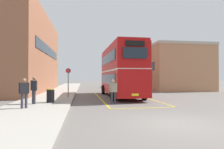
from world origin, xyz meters
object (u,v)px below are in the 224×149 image
Objects in this scene: double_decker_bus at (121,70)px; single_deck_bus at (123,78)px; pedestrian_boarding at (113,90)px; pedestrian_waiting_far at (24,91)px; pedestrian_waiting_near at (34,88)px; litter_bin at (50,96)px; bus_stop_sign at (68,80)px.

double_decker_bus is 1.16× the size of single_deck_bus.
double_decker_bus reaches higher than pedestrian_boarding.
pedestrian_boarding is (-1.48, -4.99, -1.50)m from double_decker_bus.
single_deck_bus is at bearing 77.59° from double_decker_bus.
pedestrian_waiting_far reaches higher than pedestrian_boarding.
pedestrian_waiting_near reaches higher than pedestrian_waiting_far.
double_decker_bus is 8.45m from pedestrian_waiting_near.
pedestrian_boarding is at bearing 17.95° from pedestrian_waiting_far.
double_decker_bus is 10.70× the size of litter_bin.
pedestrian_boarding is 0.69× the size of bus_stop_sign.
single_deck_bus is at bearing 65.05° from bus_stop_sign.
double_decker_bus is at bearing 11.54° from bus_stop_sign.
single_deck_bus is 4.84× the size of pedestrian_boarding.
bus_stop_sign is (1.97, 5.73, 0.56)m from pedestrian_waiting_far.
single_deck_bus is at bearing 64.97° from pedestrian_waiting_near.
single_deck_bus is 4.72× the size of pedestrian_waiting_near.
pedestrian_waiting_near is at bearing -150.85° from litter_bin.
pedestrian_waiting_near reaches higher than litter_bin.
litter_bin is at bearing -142.46° from double_decker_bus.
double_decker_bus reaches higher than bus_stop_sign.
pedestrian_boarding is 5.59m from pedestrian_waiting_far.
pedestrian_boarding is at bearing -0.38° from pedestrian_waiting_near.
pedestrian_waiting_near is (-5.23, 0.03, 0.17)m from pedestrian_boarding.
pedestrian_waiting_near is 1.07× the size of pedestrian_waiting_far.
pedestrian_boarding is 1.90× the size of litter_bin.
pedestrian_waiting_near is 4.42m from bus_stop_sign.
single_deck_bus reaches higher than litter_bin.
single_deck_bus is 25.14m from pedestrian_waiting_near.
litter_bin is at bearing 172.40° from pedestrian_boarding.
pedestrian_boarding is 4.32m from litter_bin.
single_deck_bus is at bearing 76.67° from pedestrian_boarding.
double_decker_bus is 18.27m from single_deck_bus.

